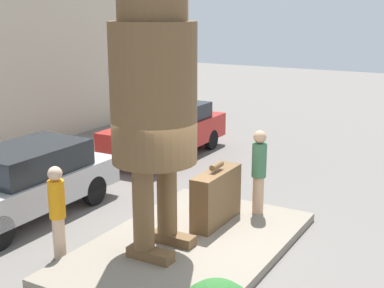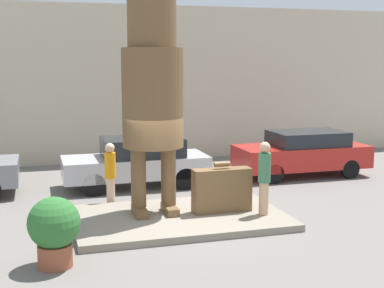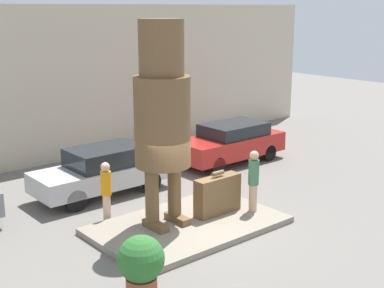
{
  "view_description": "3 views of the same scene",
  "coord_description": "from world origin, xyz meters",
  "px_view_note": "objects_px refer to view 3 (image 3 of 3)",
  "views": [
    {
      "loc": [
        -7.82,
        -4.54,
        4.35
      ],
      "look_at": [
        0.12,
        -0.0,
        2.0
      ],
      "focal_mm": 50.0,
      "sensor_mm": 36.0,
      "label": 1
    },
    {
      "loc": [
        -3.22,
        -12.0,
        3.84
      ],
      "look_at": [
        0.33,
        0.05,
        1.87
      ],
      "focal_mm": 50.0,
      "sensor_mm": 36.0,
      "label": 2
    },
    {
      "loc": [
        -8.57,
        -10.33,
        5.8
      ],
      "look_at": [
        0.34,
        0.22,
        2.25
      ],
      "focal_mm": 50.0,
      "sensor_mm": 36.0,
      "label": 3
    }
  ],
  "objects_px": {
    "parked_car_red": "(230,142)",
    "statue_figure": "(162,109)",
    "worker_hivis": "(106,189)",
    "tourist": "(253,178)",
    "parked_car_silver": "(103,170)",
    "planter_pot": "(141,264)",
    "giant_suitcase": "(218,195)"
  },
  "relations": [
    {
      "from": "parked_car_red",
      "to": "planter_pot",
      "type": "bearing_deg",
      "value": 35.61
    },
    {
      "from": "parked_car_silver",
      "to": "planter_pot",
      "type": "bearing_deg",
      "value": 65.59
    },
    {
      "from": "tourist",
      "to": "parked_car_silver",
      "type": "height_order",
      "value": "tourist"
    },
    {
      "from": "giant_suitcase",
      "to": "parked_car_red",
      "type": "distance_m",
      "value": 5.73
    },
    {
      "from": "tourist",
      "to": "parked_car_silver",
      "type": "xyz_separation_m",
      "value": [
        -2.24,
        4.37,
        -0.33
      ]
    },
    {
      "from": "giant_suitcase",
      "to": "planter_pot",
      "type": "bearing_deg",
      "value": -152.76
    },
    {
      "from": "parked_car_red",
      "to": "worker_hivis",
      "type": "distance_m",
      "value": 6.99
    },
    {
      "from": "statue_figure",
      "to": "tourist",
      "type": "relative_size",
      "value": 3.03
    },
    {
      "from": "parked_car_red",
      "to": "planter_pot",
      "type": "height_order",
      "value": "parked_car_red"
    },
    {
      "from": "giant_suitcase",
      "to": "tourist",
      "type": "distance_m",
      "value": 1.11
    },
    {
      "from": "giant_suitcase",
      "to": "parked_car_red",
      "type": "relative_size",
      "value": 0.33
    },
    {
      "from": "giant_suitcase",
      "to": "tourist",
      "type": "height_order",
      "value": "tourist"
    },
    {
      "from": "statue_figure",
      "to": "planter_pot",
      "type": "relative_size",
      "value": 4.0
    },
    {
      "from": "worker_hivis",
      "to": "parked_car_silver",
      "type": "bearing_deg",
      "value": 60.94
    },
    {
      "from": "parked_car_red",
      "to": "statue_figure",
      "type": "bearing_deg",
      "value": 30.8
    },
    {
      "from": "parked_car_silver",
      "to": "planter_pot",
      "type": "xyz_separation_m",
      "value": [
        -2.69,
        -5.93,
        -0.06
      ]
    },
    {
      "from": "giant_suitcase",
      "to": "planter_pot",
      "type": "relative_size",
      "value": 1.08
    },
    {
      "from": "giant_suitcase",
      "to": "planter_pot",
      "type": "height_order",
      "value": "giant_suitcase"
    },
    {
      "from": "statue_figure",
      "to": "planter_pot",
      "type": "height_order",
      "value": "statue_figure"
    },
    {
      "from": "statue_figure",
      "to": "tourist",
      "type": "distance_m",
      "value": 3.43
    },
    {
      "from": "statue_figure",
      "to": "worker_hivis",
      "type": "height_order",
      "value": "statue_figure"
    },
    {
      "from": "worker_hivis",
      "to": "tourist",
      "type": "bearing_deg",
      "value": -35.55
    },
    {
      "from": "giant_suitcase",
      "to": "planter_pot",
      "type": "distance_m",
      "value": 4.55
    },
    {
      "from": "parked_car_red",
      "to": "planter_pot",
      "type": "relative_size",
      "value": 3.26
    },
    {
      "from": "statue_figure",
      "to": "worker_hivis",
      "type": "relative_size",
      "value": 3.16
    },
    {
      "from": "tourist",
      "to": "worker_hivis",
      "type": "bearing_deg",
      "value": 144.45
    },
    {
      "from": "parked_car_silver",
      "to": "tourist",
      "type": "bearing_deg",
      "value": 117.18
    },
    {
      "from": "giant_suitcase",
      "to": "worker_hivis",
      "type": "relative_size",
      "value": 0.85
    },
    {
      "from": "giant_suitcase",
      "to": "tourist",
      "type": "xyz_separation_m",
      "value": [
        0.88,
        -0.52,
        0.43
      ]
    },
    {
      "from": "tourist",
      "to": "statue_figure",
      "type": "bearing_deg",
      "value": 160.61
    },
    {
      "from": "statue_figure",
      "to": "giant_suitcase",
      "type": "xyz_separation_m",
      "value": [
        1.62,
        -0.36,
        -2.6
      ]
    },
    {
      "from": "statue_figure",
      "to": "tourist",
      "type": "xyz_separation_m",
      "value": [
        2.5,
        -0.88,
        -2.17
      ]
    }
  ]
}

